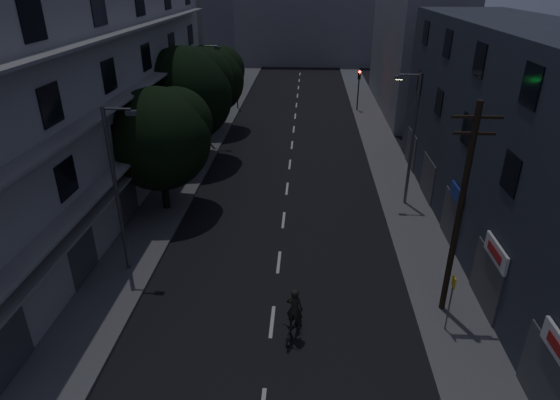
# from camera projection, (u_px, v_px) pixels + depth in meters

# --- Properties ---
(ground) EXTENTS (160.00, 160.00, 0.00)m
(ground) POSITION_uv_depth(u_px,v_px,m) (290.00, 162.00, 36.15)
(ground) COLOR black
(ground) RESTS_ON ground
(sidewalk_left) EXTENTS (3.00, 90.00, 0.15)m
(sidewalk_left) POSITION_uv_depth(u_px,v_px,m) (194.00, 159.00, 36.53)
(sidewalk_left) COLOR #565659
(sidewalk_left) RESTS_ON ground
(sidewalk_right) EXTENTS (3.00, 90.00, 0.15)m
(sidewalk_right) POSITION_uv_depth(u_px,v_px,m) (388.00, 163.00, 35.72)
(sidewalk_right) COLOR #565659
(sidewalk_right) RESTS_ON ground
(lane_markings) EXTENTS (0.15, 60.50, 0.01)m
(lane_markings) POSITION_uv_depth(u_px,v_px,m) (293.00, 137.00, 41.77)
(lane_markings) COLOR beige
(lane_markings) RESTS_ON ground
(building_left) EXTENTS (7.00, 36.00, 14.00)m
(building_left) POSITION_uv_depth(u_px,v_px,m) (83.00, 89.00, 27.47)
(building_left) COLOR #A7A7A2
(building_left) RESTS_ON ground
(building_right) EXTENTS (6.19, 28.00, 11.00)m
(building_right) POSITION_uv_depth(u_px,v_px,m) (523.00, 144.00, 23.23)
(building_right) COLOR #2C303B
(building_right) RESTS_ON ground
(building_far_left) EXTENTS (6.00, 20.00, 16.00)m
(building_far_left) POSITION_uv_depth(u_px,v_px,m) (195.00, 23.00, 53.99)
(building_far_left) COLOR slate
(building_far_left) RESTS_ON ground
(building_far_right) EXTENTS (6.00, 20.00, 13.00)m
(building_far_right) POSITION_uv_depth(u_px,v_px,m) (414.00, 46.00, 47.96)
(building_far_right) COLOR slate
(building_far_right) RESTS_ON ground
(building_far_end) EXTENTS (24.00, 8.00, 10.00)m
(building_far_end) POSITION_uv_depth(u_px,v_px,m) (302.00, 31.00, 74.42)
(building_far_end) COLOR slate
(building_far_end) RESTS_ON ground
(tree_near) EXTENTS (5.98, 5.98, 7.37)m
(tree_near) POSITION_uv_depth(u_px,v_px,m) (160.00, 135.00, 26.86)
(tree_near) COLOR black
(tree_near) RESTS_ON sidewalk_left
(tree_mid) EXTENTS (6.89, 6.89, 8.48)m
(tree_mid) POSITION_uv_depth(u_px,v_px,m) (186.00, 91.00, 33.92)
(tree_mid) COLOR black
(tree_mid) RESTS_ON sidewalk_left
(tree_far) EXTENTS (6.08, 6.08, 7.51)m
(tree_far) POSITION_uv_depth(u_px,v_px,m) (211.00, 77.00, 41.45)
(tree_far) COLOR black
(tree_far) RESTS_ON sidewalk_left
(traffic_signal_far_right) EXTENTS (0.28, 0.37, 4.10)m
(traffic_signal_far_right) POSITION_uv_depth(u_px,v_px,m) (359.00, 82.00, 48.20)
(traffic_signal_far_right) COLOR black
(traffic_signal_far_right) RESTS_ON sidewalk_right
(traffic_signal_far_left) EXTENTS (0.28, 0.37, 4.10)m
(traffic_signal_far_left) POSITION_uv_depth(u_px,v_px,m) (237.00, 80.00, 48.99)
(traffic_signal_far_left) COLOR black
(traffic_signal_far_left) RESTS_ON sidewalk_left
(street_lamp_left_near) EXTENTS (1.51, 0.25, 8.00)m
(street_lamp_left_near) POSITION_uv_depth(u_px,v_px,m) (118.00, 185.00, 20.92)
(street_lamp_left_near) COLOR #53545A
(street_lamp_left_near) RESTS_ON sidewalk_left
(street_lamp_right) EXTENTS (1.51, 0.25, 8.00)m
(street_lamp_right) POSITION_uv_depth(u_px,v_px,m) (411.00, 134.00, 27.49)
(street_lamp_right) COLOR slate
(street_lamp_right) RESTS_ON sidewalk_right
(street_lamp_left_far) EXTENTS (1.51, 0.25, 8.00)m
(street_lamp_left_far) POSITION_uv_depth(u_px,v_px,m) (207.00, 90.00, 38.09)
(street_lamp_left_far) COLOR #54565B
(street_lamp_left_far) RESTS_ON sidewalk_left
(utility_pole) EXTENTS (1.80, 0.24, 9.00)m
(utility_pole) POSITION_uv_depth(u_px,v_px,m) (460.00, 210.00, 18.07)
(utility_pole) COLOR black
(utility_pole) RESTS_ON sidewalk_right
(bus_stop_sign) EXTENTS (0.06, 0.35, 2.52)m
(bus_stop_sign) POSITION_uv_depth(u_px,v_px,m) (452.00, 294.00, 18.15)
(bus_stop_sign) COLOR #595B60
(bus_stop_sign) RESTS_ON sidewalk_right
(cyclist) EXTENTS (1.12, 1.93, 2.31)m
(cyclist) POSITION_uv_depth(u_px,v_px,m) (294.00, 321.00, 18.39)
(cyclist) COLOR black
(cyclist) RESTS_ON ground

